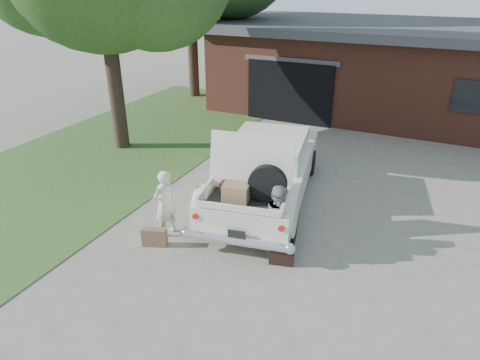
% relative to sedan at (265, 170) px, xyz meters
% --- Properties ---
extents(ground, '(90.00, 90.00, 0.00)m').
position_rel_sedan_xyz_m(ground, '(-0.02, -1.98, -0.77)').
color(ground, gray).
rests_on(ground, ground).
extents(grass_strip, '(6.00, 16.00, 0.02)m').
position_rel_sedan_xyz_m(grass_strip, '(-5.52, 1.02, -0.76)').
color(grass_strip, '#2D4C1E').
rests_on(grass_strip, ground).
extents(house, '(12.80, 7.80, 3.30)m').
position_rel_sedan_xyz_m(house, '(0.97, 9.49, 0.90)').
color(house, brown).
rests_on(house, ground).
extents(sedan, '(2.90, 5.49, 2.15)m').
position_rel_sedan_xyz_m(sedan, '(0.00, 0.00, 0.00)').
color(sedan, beige).
rests_on(sedan, ground).
extents(woman_left, '(0.48, 0.61, 1.45)m').
position_rel_sedan_xyz_m(woman_left, '(-1.27, -2.34, -0.04)').
color(woman_left, beige).
rests_on(woman_left, ground).
extents(woman_right, '(0.63, 0.76, 1.45)m').
position_rel_sedan_xyz_m(woman_right, '(1.09, -1.96, -0.04)').
color(woman_right, gray).
rests_on(woman_right, ground).
extents(suitcase_left, '(0.52, 0.32, 0.39)m').
position_rel_sedan_xyz_m(suitcase_left, '(-1.25, -2.82, -0.57)').
color(suitcase_left, brown).
rests_on(suitcase_left, ground).
extents(suitcase_right, '(0.49, 0.26, 0.36)m').
position_rel_sedan_xyz_m(suitcase_right, '(1.29, -2.31, -0.59)').
color(suitcase_right, black).
rests_on(suitcase_right, ground).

